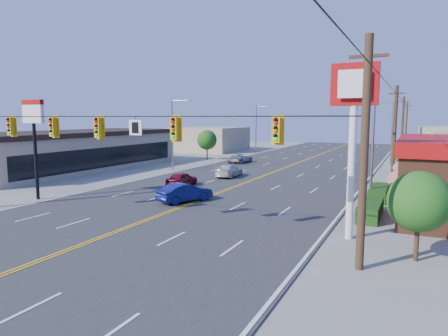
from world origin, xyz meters
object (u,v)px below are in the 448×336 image
at_px(signal_span, 115,138).
at_px(car_magenta, 182,180).
at_px(car_white, 229,171).
at_px(kfc_pylon, 354,115).
at_px(car_blue, 185,193).
at_px(pizza_hut_sign, 34,128).
at_px(car_silver, 241,159).

distance_m(signal_span, car_magenta, 14.46).
relative_size(car_magenta, car_white, 0.85).
height_order(kfc_pylon, car_blue, kfc_pylon).
bearing_deg(car_blue, pizza_hut_sign, 44.15).
relative_size(pizza_hut_sign, car_silver, 1.65).
bearing_deg(car_white, car_blue, 96.64).
xyz_separation_m(kfc_pylon, car_magenta, (-15.32, 9.16, -5.43)).
bearing_deg(pizza_hut_sign, car_silver, 81.72).
relative_size(pizza_hut_sign, car_white, 1.62).
xyz_separation_m(kfc_pylon, car_white, (-13.98, 15.92, -5.43)).
bearing_deg(car_magenta, car_white, -102.82).
height_order(pizza_hut_sign, car_silver, pizza_hut_sign).
xyz_separation_m(pizza_hut_sign, car_silver, (4.07, 27.98, -4.60)).
relative_size(pizza_hut_sign, car_magenta, 1.91).
bearing_deg(car_magenta, car_blue, 121.91).
relative_size(kfc_pylon, car_magenta, 2.38).
xyz_separation_m(signal_span, car_blue, (-0.58, 7.70, -4.23)).
height_order(signal_span, pizza_hut_sign, signal_span).
bearing_deg(car_blue, car_silver, -51.21).
bearing_deg(pizza_hut_sign, car_magenta, 53.89).
bearing_deg(kfc_pylon, car_silver, 122.65).
relative_size(signal_span, pizza_hut_sign, 3.55).
relative_size(kfc_pylon, car_silver, 2.05).
xyz_separation_m(kfc_pylon, car_blue, (-11.70, 3.70, -5.39)).
bearing_deg(kfc_pylon, car_blue, 162.46).
relative_size(signal_span, car_silver, 5.85).
bearing_deg(pizza_hut_sign, signal_span, -20.19).
height_order(car_blue, car_white, car_blue).
distance_m(kfc_pylon, car_silver, 33.68).
relative_size(pizza_hut_sign, car_blue, 1.71).
xyz_separation_m(pizza_hut_sign, car_blue, (10.30, 3.70, -4.52)).
bearing_deg(kfc_pylon, car_white, 131.28).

